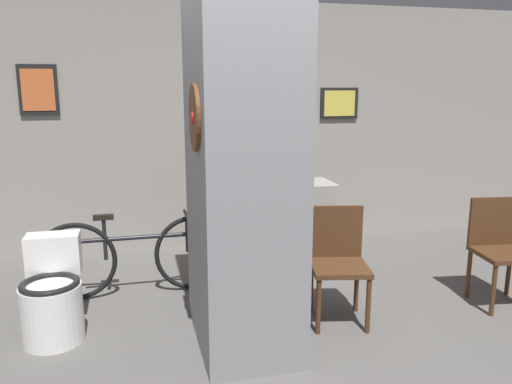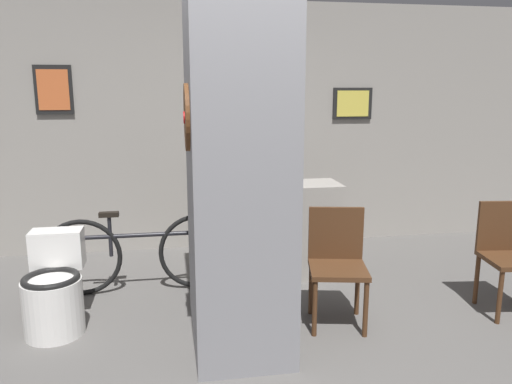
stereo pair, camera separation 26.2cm
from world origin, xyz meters
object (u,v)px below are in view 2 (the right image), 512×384
object	(u,v)px
toilet	(54,292)
bottle_tall	(257,173)
chair_near_pillar	(337,260)
bicycle	(141,253)
chair_by_doorway	(509,251)

from	to	relation	value
toilet	bottle_tall	distance (m)	1.93
chair_near_pillar	bicycle	size ratio (longest dim) A/B	0.52
chair_near_pillar	bottle_tall	xyz separation A→B (m)	(-0.43, 1.01, 0.49)
toilet	chair_near_pillar	xyz separation A→B (m)	(2.04, -0.19, 0.18)
chair_by_doorway	bottle_tall	size ratio (longest dim) A/B	3.12
chair_near_pillar	bottle_tall	world-z (taller)	bottle_tall
bicycle	toilet	bearing A→B (deg)	-133.09
toilet	bicycle	bearing A→B (deg)	46.91
toilet	bottle_tall	size ratio (longest dim) A/B	2.54
chair_near_pillar	bicycle	bearing A→B (deg)	162.83
chair_near_pillar	bicycle	distance (m)	1.68
toilet	chair_by_doorway	distance (m)	3.44
toilet	bottle_tall	xyz separation A→B (m)	(1.61, 0.82, 0.67)
bicycle	bottle_tall	bearing A→B (deg)	10.94
toilet	bicycle	world-z (taller)	bicycle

